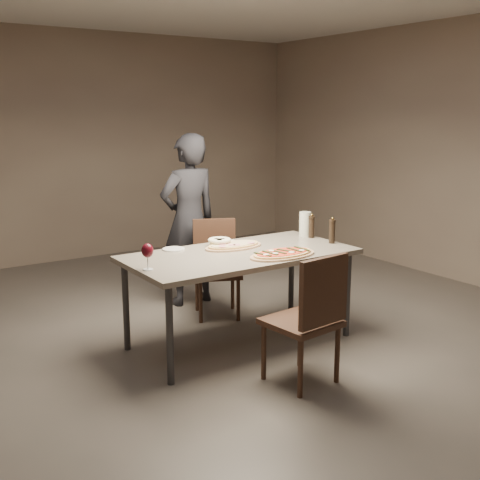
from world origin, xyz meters
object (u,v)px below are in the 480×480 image
carafe (305,224)px  diner (189,220)px  bread_basket (219,242)px  chair_far (216,262)px  pepper_mill_left (311,226)px  zucchini_pizza (283,254)px  ham_pizza (234,246)px  chair_near (311,313)px  dining_table (240,259)px

carafe → diner: diner is taller
bread_basket → chair_far: bearing=62.1°
pepper_mill_left → carafe: bearing=90.0°
zucchini_pizza → ham_pizza: 0.48m
pepper_mill_left → chair_near: 1.38m
dining_table → diner: size_ratio=1.10×
dining_table → chair_near: bearing=-92.5°
pepper_mill_left → diner: bearing=122.8°
bread_basket → pepper_mill_left: size_ratio=0.89×
chair_near → zucchini_pizza: bearing=62.9°
bread_basket → zucchini_pizza: bearing=-67.4°
zucchini_pizza → carafe: size_ratio=2.63×
zucchini_pizza → bread_basket: bread_basket is taller
dining_table → pepper_mill_left: (0.83, 0.12, 0.16)m
ham_pizza → carafe: 0.78m
ham_pizza → carafe: bearing=21.9°
dining_table → ham_pizza: ham_pizza is taller
carafe → chair_near: bearing=-128.0°
carafe → ham_pizza: bearing=-177.8°
dining_table → carafe: bearing=13.8°
pepper_mill_left → carafe: 0.09m
diner → ham_pizza: bearing=80.8°
ham_pizza → pepper_mill_left: bearing=15.4°
ham_pizza → carafe: size_ratio=2.36×
chair_near → diner: bearing=78.3°
ham_pizza → pepper_mill_left: size_ratio=2.40×
zucchini_pizza → bread_basket: (-0.23, 0.55, 0.02)m
bread_basket → chair_near: chair_near is taller
pepper_mill_left → chair_near: bearing=-130.3°
carafe → chair_far: bearing=139.0°
diner → bread_basket: bearing=75.2°
dining_table → zucchini_pizza: (0.21, -0.28, 0.07)m
zucchini_pizza → chair_near: chair_near is taller
ham_pizza → pepper_mill_left: pepper_mill_left is taller
zucchini_pizza → ham_pizza: zucchini_pizza is taller
ham_pizza → chair_near: (-0.09, -1.08, -0.25)m
zucchini_pizza → diner: 1.42m
bread_basket → chair_far: chair_far is taller
zucchini_pizza → pepper_mill_left: pepper_mill_left is taller
diner → dining_table: bearing=79.3°
dining_table → zucchini_pizza: bearing=-53.8°
chair_far → diner: (-0.05, 0.40, 0.33)m
zucchini_pizza → chair_near: bearing=-129.1°
carafe → chair_far: (-0.61, 0.53, -0.37)m
zucchini_pizza → pepper_mill_left: 0.74m
zucchini_pizza → diner: (-0.03, 1.42, 0.05)m
chair_far → diner: bearing=-58.5°
zucchini_pizza → bread_basket: size_ratio=3.02×
pepper_mill_left → chair_far: (-0.61, 0.62, -0.36)m
bread_basket → diner: diner is taller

